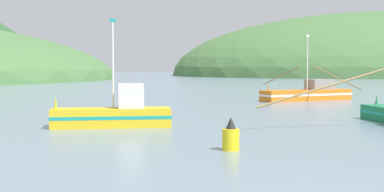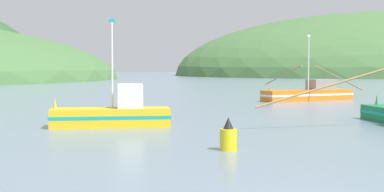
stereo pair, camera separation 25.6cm
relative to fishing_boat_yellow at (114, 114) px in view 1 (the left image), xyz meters
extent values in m
cube|color=gold|center=(-0.17, 0.02, -0.21)|extent=(7.16, 2.72, 1.12)
cube|color=teal|center=(-0.17, 0.02, -0.15)|extent=(7.23, 2.75, 0.20)
cone|color=gold|center=(-3.37, 0.35, 0.70)|extent=(0.22, 0.22, 0.70)
cube|color=silver|center=(0.99, -0.10, 1.07)|extent=(1.64, 1.67, 1.44)
cylinder|color=silver|center=(-0.05, 0.00, 2.88)|extent=(0.12, 0.12, 5.07)
cube|color=teal|center=(-0.05, 0.00, 5.54)|extent=(0.36, 0.07, 0.20)
cone|color=#197A47|center=(18.01, 0.46, 0.56)|extent=(0.22, 0.22, 0.70)
cylinder|color=#997F4C|center=(12.03, -4.18, 1.77)|extent=(8.90, 1.16, 2.63)
cube|color=orange|center=(22.40, 19.82, -0.21)|extent=(10.68, 4.37, 1.12)
cube|color=white|center=(22.40, 19.82, -0.15)|extent=(10.79, 4.42, 0.20)
cone|color=orange|center=(17.70, 18.80, 0.70)|extent=(0.24, 0.24, 0.70)
cube|color=gray|center=(24.11, 20.20, 0.90)|extent=(3.07, 2.29, 1.08)
cylinder|color=silver|center=(22.47, 19.84, 3.12)|extent=(0.12, 0.12, 5.53)
cube|color=white|center=(22.47, 19.84, 6.01)|extent=(0.36, 0.11, 0.20)
cylinder|color=#997F4C|center=(23.36, 15.43, 1.76)|extent=(1.58, 6.71, 2.33)
cylinder|color=#997F4C|center=(21.44, 24.22, 1.76)|extent=(1.58, 6.71, 2.33)
cylinder|color=yellow|center=(3.82, -10.34, -0.30)|extent=(0.74, 0.74, 0.93)
cone|color=black|center=(3.82, -10.34, 0.41)|extent=(0.44, 0.44, 0.50)
camera|label=1|loc=(-3.68, -32.47, 2.87)|focal=51.09mm
camera|label=2|loc=(-3.43, -32.53, 2.87)|focal=51.09mm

